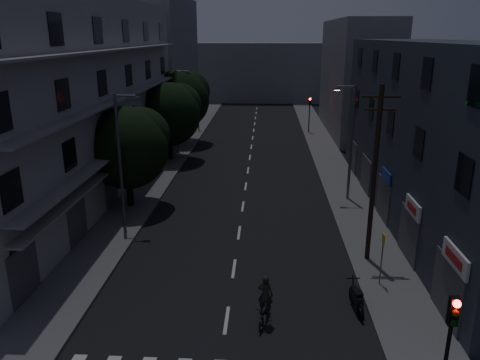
# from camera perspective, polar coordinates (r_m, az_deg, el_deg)

# --- Properties ---
(ground) EXTENTS (160.00, 160.00, 0.00)m
(ground) POSITION_cam_1_polar(r_m,az_deg,el_deg) (41.38, 1.01, 1.38)
(ground) COLOR black
(ground) RESTS_ON ground
(sidewalk_left) EXTENTS (3.00, 90.00, 0.15)m
(sidewalk_left) POSITION_cam_1_polar(r_m,az_deg,el_deg) (42.30, -9.20, 1.62)
(sidewalk_left) COLOR #565659
(sidewalk_left) RESTS_ON ground
(sidewalk_right) EXTENTS (3.00, 90.00, 0.15)m
(sidewalk_right) POSITION_cam_1_polar(r_m,az_deg,el_deg) (41.76, 11.35, 1.29)
(sidewalk_right) COLOR #565659
(sidewalk_right) RESTS_ON ground
(lane_markings) EXTENTS (0.15, 60.50, 0.01)m
(lane_markings) POSITION_cam_1_polar(r_m,az_deg,el_deg) (47.41, 1.30, 3.45)
(lane_markings) COLOR beige
(lane_markings) RESTS_ON ground
(building_left) EXTENTS (7.00, 36.00, 14.00)m
(building_left) POSITION_cam_1_polar(r_m,az_deg,el_deg) (35.69, -19.27, 9.34)
(building_left) COLOR #9F9F9A
(building_left) RESTS_ON ground
(building_right) EXTENTS (6.19, 28.00, 11.00)m
(building_right) POSITION_cam_1_polar(r_m,az_deg,el_deg) (31.17, 22.91, 5.11)
(building_right) COLOR #292F38
(building_right) RESTS_ON ground
(building_far_left) EXTENTS (6.00, 20.00, 16.00)m
(building_far_left) POSITION_cam_1_polar(r_m,az_deg,el_deg) (64.29, -9.20, 14.10)
(building_far_left) COLOR slate
(building_far_left) RESTS_ON ground
(building_far_right) EXTENTS (6.00, 20.00, 13.00)m
(building_far_right) POSITION_cam_1_polar(r_m,az_deg,el_deg) (57.93, 13.95, 12.01)
(building_far_right) COLOR slate
(building_far_right) RESTS_ON ground
(building_far_end) EXTENTS (24.00, 8.00, 10.00)m
(building_far_end) POSITION_cam_1_polar(r_m,az_deg,el_deg) (85.01, 2.24, 13.01)
(building_far_end) COLOR slate
(building_far_end) RESTS_ON ground
(tree_near) EXTENTS (5.50, 5.50, 6.78)m
(tree_near) POSITION_cam_1_polar(r_m,az_deg,el_deg) (31.88, -13.53, 4.21)
(tree_near) COLOR black
(tree_near) RESTS_ON sidewalk_left
(tree_mid) EXTENTS (5.79, 5.79, 7.13)m
(tree_mid) POSITION_cam_1_polar(r_m,az_deg,el_deg) (43.70, -8.57, 8.23)
(tree_mid) COLOR black
(tree_mid) RESTS_ON sidewalk_left
(tree_far) EXTENTS (6.27, 6.27, 7.75)m
(tree_far) POSITION_cam_1_polar(r_m,az_deg,el_deg) (50.72, -7.26, 9.99)
(tree_far) COLOR black
(tree_far) RESTS_ON sidewalk_left
(traffic_signal_near) EXTENTS (0.28, 0.37, 4.10)m
(traffic_signal_near) POSITION_cam_1_polar(r_m,az_deg,el_deg) (15.48, 24.28, -16.62)
(traffic_signal_near) COLOR black
(traffic_signal_near) RESTS_ON sidewalk_right
(traffic_signal_far_right) EXTENTS (0.28, 0.37, 4.10)m
(traffic_signal_far_right) POSITION_cam_1_polar(r_m,az_deg,el_deg) (56.44, 8.48, 8.71)
(traffic_signal_far_right) COLOR black
(traffic_signal_far_right) RESTS_ON sidewalk_right
(traffic_signal_far_left) EXTENTS (0.28, 0.37, 4.10)m
(traffic_signal_far_left) POSITION_cam_1_polar(r_m,az_deg,el_deg) (57.28, -5.13, 8.95)
(traffic_signal_far_left) COLOR black
(traffic_signal_far_left) RESTS_ON sidewalk_left
(street_lamp_left_near) EXTENTS (1.51, 0.25, 8.00)m
(street_lamp_left_near) POSITION_cam_1_polar(r_m,az_deg,el_deg) (28.39, -14.27, 3.01)
(street_lamp_left_near) COLOR #56575D
(street_lamp_left_near) RESTS_ON sidewalk_left
(street_lamp_right) EXTENTS (1.51, 0.25, 8.00)m
(street_lamp_right) POSITION_cam_1_polar(r_m,az_deg,el_deg) (33.19, 13.27, 5.10)
(street_lamp_right) COLOR #595C61
(street_lamp_right) RESTS_ON sidewalk_right
(street_lamp_left_far) EXTENTS (1.51, 0.25, 8.00)m
(street_lamp_left_far) POSITION_cam_1_polar(r_m,az_deg,el_deg) (46.04, -7.54, 8.72)
(street_lamp_left_far) COLOR #55585C
(street_lamp_left_far) RESTS_ON sidewalk_left
(utility_pole) EXTENTS (1.80, 0.24, 9.00)m
(utility_pole) POSITION_cam_1_polar(r_m,az_deg,el_deg) (24.04, 16.08, 0.97)
(utility_pole) COLOR black
(utility_pole) RESTS_ON sidewalk_right
(bus_stop_sign) EXTENTS (0.06, 0.35, 2.52)m
(bus_stop_sign) POSITION_cam_1_polar(r_m,az_deg,el_deg) (22.70, 16.99, -8.14)
(bus_stop_sign) COLOR #595B60
(bus_stop_sign) RESTS_ON sidewalk_right
(motorcycle) EXTENTS (0.60, 2.07, 1.33)m
(motorcycle) POSITION_cam_1_polar(r_m,az_deg,el_deg) (21.23, 14.01, -13.93)
(motorcycle) COLOR black
(motorcycle) RESTS_ON ground
(cyclist) EXTENTS (1.00, 1.82, 2.19)m
(cyclist) POSITION_cam_1_polar(r_m,az_deg,el_deg) (19.74, 3.08, -15.24)
(cyclist) COLOR black
(cyclist) RESTS_ON ground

